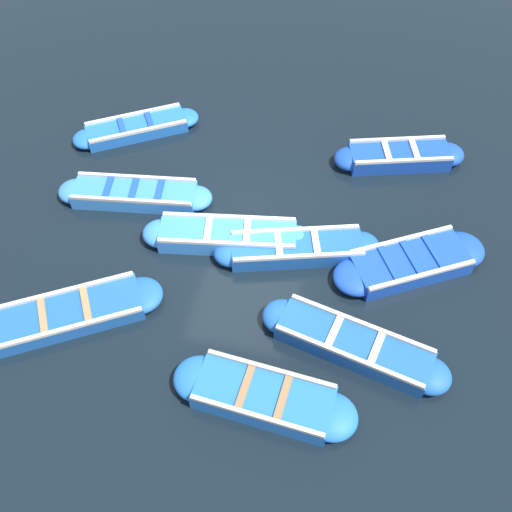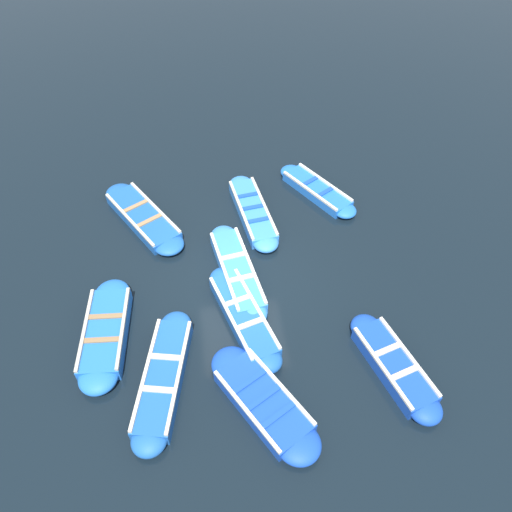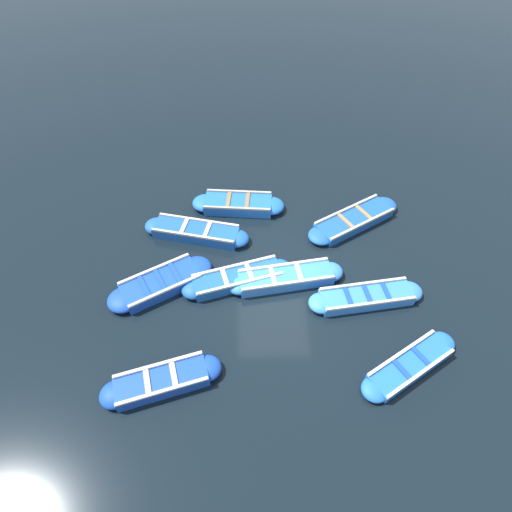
# 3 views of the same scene
# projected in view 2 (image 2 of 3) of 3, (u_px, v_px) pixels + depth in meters

# --- Properties ---
(ground_plane) EXTENTS (120.00, 120.00, 0.00)m
(ground_plane) POSITION_uv_depth(u_px,v_px,m) (241.00, 285.00, 13.51)
(ground_plane) COLOR black
(boat_outer_right) EXTENTS (3.09, 2.24, 0.36)m
(boat_outer_right) POSITION_uv_depth(u_px,v_px,m) (317.00, 190.00, 15.97)
(boat_outer_right) COLOR blue
(boat_outer_right) RESTS_ON ground
(boat_end_of_row) EXTENTS (3.58, 1.68, 0.42)m
(boat_end_of_row) POSITION_uv_depth(u_px,v_px,m) (244.00, 316.00, 12.58)
(boat_end_of_row) COLOR #1E59AD
(boat_end_of_row) RESTS_ON ground
(boat_bow_out) EXTENTS (3.44, 1.19, 0.45)m
(boat_bow_out) POSITION_uv_depth(u_px,v_px,m) (106.00, 333.00, 12.23)
(boat_bow_out) COLOR blue
(boat_bow_out) RESTS_ON ground
(boat_tucked) EXTENTS (3.60, 1.22, 0.40)m
(boat_tucked) POSITION_uv_depth(u_px,v_px,m) (253.00, 212.00, 15.25)
(boat_tucked) COLOR #3884E0
(boat_tucked) RESTS_ON ground
(boat_stern_in) EXTENTS (3.75, 1.31, 0.44)m
(boat_stern_in) POSITION_uv_depth(u_px,v_px,m) (237.00, 272.00, 13.58)
(boat_stern_in) COLOR #3884E0
(boat_stern_in) RESTS_ON ground
(boat_near_quay) EXTENTS (3.22, 1.60, 0.44)m
(boat_near_quay) POSITION_uv_depth(u_px,v_px,m) (394.00, 366.00, 11.61)
(boat_near_quay) COLOR #1947B7
(boat_near_quay) RESTS_ON ground
(boat_centre) EXTENTS (3.78, 1.59, 0.44)m
(boat_centre) POSITION_uv_depth(u_px,v_px,m) (164.00, 377.00, 11.41)
(boat_centre) COLOR #1E59AD
(boat_centre) RESTS_ON ground
(boat_alongside) EXTENTS (3.39, 2.48, 0.42)m
(boat_alongside) POSITION_uv_depth(u_px,v_px,m) (263.00, 402.00, 11.01)
(boat_alongside) COLOR #1947B7
(boat_alongside) RESTS_ON ground
(boat_drifting) EXTENTS (3.74, 2.70, 0.38)m
(boat_drifting) POSITION_uv_depth(u_px,v_px,m) (143.00, 217.00, 15.09)
(boat_drifting) COLOR #1E59AD
(boat_drifting) RESTS_ON ground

